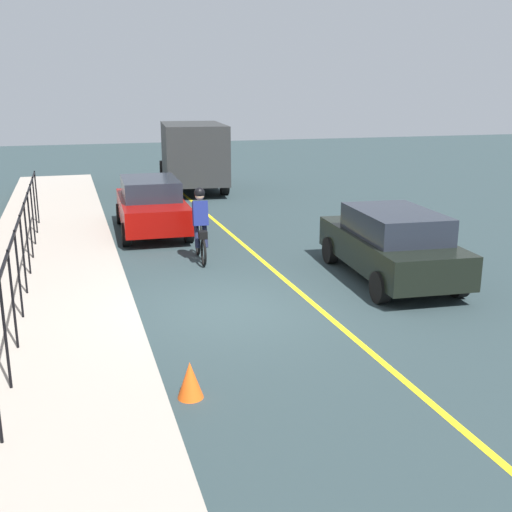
{
  "coord_description": "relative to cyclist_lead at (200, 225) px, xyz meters",
  "views": [
    {
      "loc": [
        -10.78,
        2.84,
        4.06
      ],
      "look_at": [
        0.08,
        -0.49,
        1.0
      ],
      "focal_mm": 43.04,
      "sensor_mm": 36.0,
      "label": 1
    }
  ],
  "objects": [
    {
      "name": "cyclist_lead",
      "position": [
        0.0,
        0.0,
        0.0
      ],
      "size": [
        1.71,
        0.38,
        1.83
      ],
      "rotation": [
        0.0,
        0.0,
        -0.07
      ],
      "color": "black",
      "rests_on": "ground"
    },
    {
      "name": "iron_fence",
      "position": [
        -2.58,
        3.95,
        0.37
      ],
      "size": [
        15.57,
        0.04,
        1.6
      ],
      "color": "black",
      "rests_on": "sidewalk"
    },
    {
      "name": "patrol_sedan",
      "position": [
        -2.71,
        -3.7,
        -0.09
      ],
      "size": [
        4.53,
        2.21,
        1.58
      ],
      "rotation": [
        0.0,
        0.0,
        -0.08
      ],
      "color": "black",
      "rests_on": "ground"
    },
    {
      "name": "box_truck_background",
      "position": [
        11.51,
        -2.1,
        0.64
      ],
      "size": [
        6.92,
        3.11,
        2.78
      ],
      "rotation": [
        0.0,
        0.0,
        -0.11
      ],
      "color": "#292A2B",
      "rests_on": "ground"
    },
    {
      "name": "parked_sedan_rear",
      "position": [
        3.59,
        0.71,
        -0.09
      ],
      "size": [
        4.46,
        2.04,
        1.58
      ],
      "rotation": [
        0.0,
        0.0,
        3.11
      ],
      "color": "#850905",
      "rests_on": "ground"
    },
    {
      "name": "lane_line_centre",
      "position": [
        -3.58,
        -1.45,
        -0.91
      ],
      "size": [
        36.0,
        0.12,
        0.01
      ],
      "primitive_type": "cube",
      "color": "yellow",
      "rests_on": "ground"
    },
    {
      "name": "ground_plane",
      "position": [
        -3.58,
        0.15,
        -0.91
      ],
      "size": [
        80.0,
        80.0,
        0.0
      ],
      "primitive_type": "plane",
      "color": "#28373A"
    },
    {
      "name": "sidewalk",
      "position": [
        -3.58,
        3.55,
        -0.84
      ],
      "size": [
        40.0,
        3.2,
        0.15
      ],
      "primitive_type": "cube",
      "color": "#9D9388",
      "rests_on": "ground"
    },
    {
      "name": "traffic_cone_near",
      "position": [
        -6.82,
        1.61,
        -0.65
      ],
      "size": [
        0.36,
        0.36,
        0.52
      ],
      "primitive_type": "cone",
      "color": "#F95917",
      "rests_on": "ground"
    }
  ]
}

